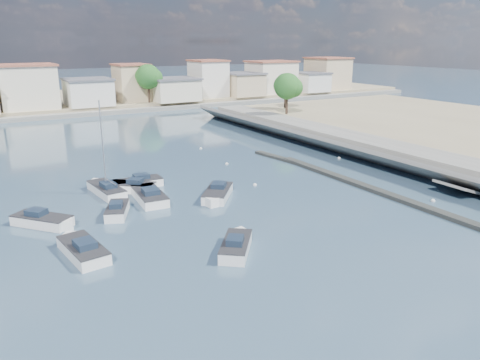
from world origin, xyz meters
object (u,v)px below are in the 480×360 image
at_px(motorboat_a, 82,249).
at_px(motorboat_b, 118,210).
at_px(sailboat, 105,189).
at_px(motorboat_f, 129,187).
at_px(motorboat_e, 148,195).
at_px(motorboat_c, 134,184).
at_px(motorboat_d, 217,195).
at_px(motorboat_g, 45,221).
at_px(motorboat_h, 237,245).

relative_size(motorboat_a, motorboat_b, 1.34).
bearing_deg(sailboat, motorboat_f, -11.26).
bearing_deg(motorboat_e, motorboat_b, -145.76).
height_order(motorboat_a, motorboat_f, same).
distance_m(motorboat_c, sailboat, 2.96).
bearing_deg(motorboat_f, motorboat_a, -120.26).
bearing_deg(motorboat_f, motorboat_d, -44.80).
bearing_deg(motorboat_g, motorboat_f, 32.69).
bearing_deg(motorboat_g, motorboat_c, 34.03).
height_order(motorboat_d, motorboat_f, same).
distance_m(motorboat_c, motorboat_h, 17.68).
bearing_deg(motorboat_a, motorboat_c, 58.67).
xyz_separation_m(motorboat_c, motorboat_e, (-0.03, -4.16, -0.00)).
height_order(motorboat_h, sailboat, sailboat).
relative_size(motorboat_d, motorboat_e, 0.82).
bearing_deg(sailboat, motorboat_e, -52.35).
distance_m(motorboat_e, sailboat, 4.74).
height_order(motorboat_d, sailboat, sailboat).
relative_size(motorboat_h, sailboat, 0.51).
bearing_deg(motorboat_c, motorboat_h, -85.18).
bearing_deg(sailboat, motorboat_c, 7.88).
xyz_separation_m(motorboat_g, motorboat_h, (10.67, -11.42, -0.00)).
bearing_deg(motorboat_a, motorboat_f, 59.74).
height_order(motorboat_d, motorboat_h, same).
xyz_separation_m(motorboat_d, motorboat_f, (-6.31, 6.26, 0.00)).
xyz_separation_m(motorboat_b, sailboat, (0.62, 6.15, 0.04)).
bearing_deg(motorboat_f, motorboat_c, 45.63).
distance_m(motorboat_c, motorboat_e, 4.16).
bearing_deg(motorboat_f, motorboat_b, -115.56).
bearing_deg(motorboat_a, motorboat_g, 101.36).
height_order(motorboat_a, motorboat_d, same).
relative_size(motorboat_b, motorboat_c, 0.77).
height_order(motorboat_d, motorboat_e, same).
xyz_separation_m(motorboat_f, motorboat_g, (-8.37, -5.37, 0.00)).
bearing_deg(motorboat_g, motorboat_h, -46.94).
distance_m(motorboat_e, motorboat_g, 9.38).
distance_m(motorboat_b, motorboat_g, 5.65).
bearing_deg(motorboat_d, motorboat_g, 176.54).
xyz_separation_m(motorboat_b, motorboat_d, (9.04, -0.54, -0.00)).
bearing_deg(motorboat_c, motorboat_d, -52.21).
height_order(motorboat_b, motorboat_d, same).
relative_size(motorboat_f, motorboat_g, 0.96).
xyz_separation_m(motorboat_a, sailboat, (4.91, 12.48, 0.04)).
relative_size(motorboat_a, motorboat_c, 1.04).
bearing_deg(motorboat_a, motorboat_d, 23.47).
bearing_deg(motorboat_e, sailboat, 127.65).
relative_size(motorboat_a, motorboat_f, 1.25).
bearing_deg(motorboat_f, motorboat_h, -82.22).
bearing_deg(motorboat_e, motorboat_g, -167.43).
distance_m(motorboat_c, motorboat_f, 1.16).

